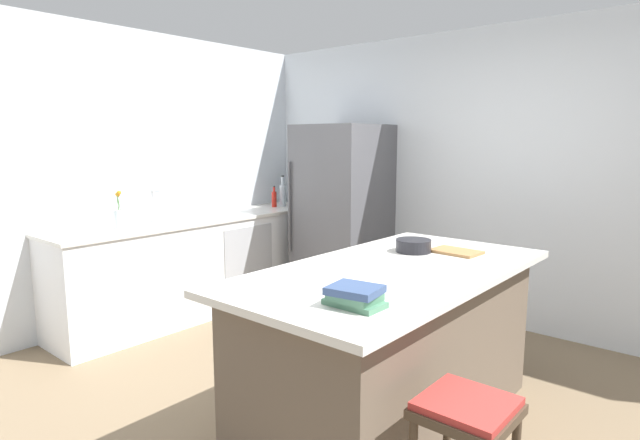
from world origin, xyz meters
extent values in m
plane|color=#7A664C|center=(0.00, 0.00, 0.00)|extent=(7.20, 7.20, 0.00)
cube|color=silver|center=(0.00, 2.25, 1.30)|extent=(6.00, 0.10, 2.60)
cube|color=silver|center=(-2.45, 0.00, 1.30)|extent=(0.10, 6.00, 2.60)
cube|color=white|center=(-2.10, 0.71, 0.44)|extent=(0.60, 2.78, 0.88)
cube|color=silver|center=(-2.10, 0.71, 0.90)|extent=(0.63, 2.81, 0.03)
cube|color=#B2B5BA|center=(-1.79, 1.06, 0.44)|extent=(0.01, 0.60, 0.74)
cube|color=brown|center=(0.37, 0.21, 0.44)|extent=(0.89, 1.85, 0.89)
cube|color=silver|center=(0.37, 0.21, 0.91)|extent=(1.05, 2.05, 0.04)
cube|color=#56565B|center=(-1.26, 1.83, 0.89)|extent=(0.78, 0.75, 1.78)
cylinder|color=#4C4C51|center=(-1.61, 1.43, 0.98)|extent=(0.02, 0.02, 0.89)
cube|color=#473828|center=(1.10, -0.38, 0.57)|extent=(0.36, 0.36, 0.04)
cube|color=#B2332D|center=(1.10, -0.38, 0.61)|extent=(0.34, 0.34, 0.03)
cylinder|color=silver|center=(-2.16, 0.27, 0.92)|extent=(0.05, 0.05, 0.02)
cylinder|color=silver|center=(-2.16, 0.27, 1.07)|extent=(0.02, 0.02, 0.28)
cylinder|color=silver|center=(-2.10, 0.27, 1.19)|extent=(0.14, 0.02, 0.02)
cylinder|color=silver|center=(-2.07, -0.10, 0.99)|extent=(0.10, 0.10, 0.16)
cylinder|color=#4C7F3D|center=(-2.08, -0.09, 1.08)|extent=(0.01, 0.03, 0.22)
sphere|color=orange|center=(-2.08, -0.09, 1.19)|extent=(0.04, 0.04, 0.04)
cylinder|color=#4C7F3D|center=(-2.07, -0.10, 1.09)|extent=(0.01, 0.01, 0.22)
sphere|color=orange|center=(-2.07, -0.10, 1.20)|extent=(0.04, 0.04, 0.04)
cylinder|color=#4C7F3D|center=(-2.05, -0.10, 1.09)|extent=(0.01, 0.04, 0.23)
sphere|color=orange|center=(-2.05, -0.10, 1.21)|extent=(0.04, 0.04, 0.04)
cylinder|color=brown|center=(-2.02, 2.00, 1.01)|extent=(0.08, 0.08, 0.19)
cylinder|color=brown|center=(-2.02, 2.00, 1.14)|extent=(0.03, 0.03, 0.07)
cylinder|color=black|center=(-2.02, 2.00, 1.18)|extent=(0.03, 0.03, 0.01)
cylinder|color=#8CB79E|center=(-2.01, 1.90, 1.04)|extent=(0.07, 0.07, 0.25)
cylinder|color=#8CB79E|center=(-2.01, 1.90, 1.20)|extent=(0.03, 0.03, 0.08)
cylinder|color=black|center=(-2.01, 1.90, 1.25)|extent=(0.03, 0.03, 0.01)
cylinder|color=silver|center=(-2.08, 1.82, 1.03)|extent=(0.07, 0.07, 0.23)
cylinder|color=silver|center=(-2.08, 1.82, 1.19)|extent=(0.03, 0.03, 0.09)
cylinder|color=black|center=(-2.08, 1.82, 1.24)|extent=(0.03, 0.03, 0.01)
cylinder|color=red|center=(-2.11, 1.71, 1.00)|extent=(0.05, 0.05, 0.17)
cylinder|color=red|center=(-2.11, 1.71, 1.10)|extent=(0.02, 0.02, 0.05)
cylinder|color=black|center=(-2.11, 1.71, 1.14)|extent=(0.03, 0.03, 0.01)
cube|color=#4C7F60|center=(0.61, -0.48, 0.94)|extent=(0.25, 0.15, 0.03)
cube|color=#4C7F60|center=(0.61, -0.48, 0.97)|extent=(0.21, 0.17, 0.03)
cube|color=#334770|center=(0.61, -0.48, 1.00)|extent=(0.24, 0.22, 0.03)
cylinder|color=black|center=(0.25, 0.64, 0.97)|extent=(0.23, 0.23, 0.08)
cube|color=#9E7042|center=(0.47, 0.79, 0.93)|extent=(0.31, 0.22, 0.02)
camera|label=1|loc=(1.89, -2.21, 1.64)|focal=29.04mm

